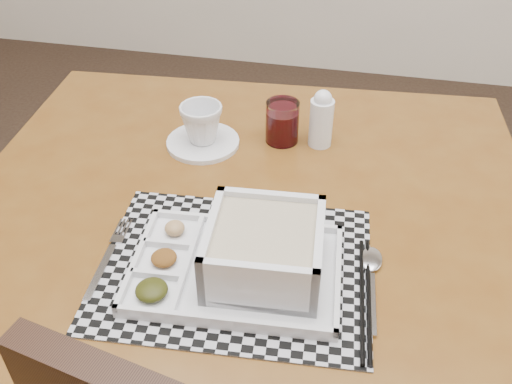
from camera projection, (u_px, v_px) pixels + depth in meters
dining_table at (243, 257)px, 1.03m from camera, size 1.11×1.11×0.78m
placemat at (235, 267)px, 0.90m from camera, size 0.45×0.36×0.00m
serving_tray at (254, 257)px, 0.86m from camera, size 0.34×0.24×0.10m
fork at (110, 255)px, 0.92m from camera, size 0.03×0.19×0.00m
spoon at (371, 265)px, 0.90m from camera, size 0.04×0.18×0.01m
chopsticks at (365, 297)px, 0.84m from camera, size 0.03×0.24×0.01m
saucer at (203, 142)px, 1.17m from camera, size 0.15×0.15×0.01m
cup at (202, 124)px, 1.15m from camera, size 0.10×0.10×0.08m
juice_glass at (282, 124)px, 1.16m from camera, size 0.07×0.07×0.09m
creamer_bottle at (321, 119)px, 1.14m from camera, size 0.05×0.05×0.12m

